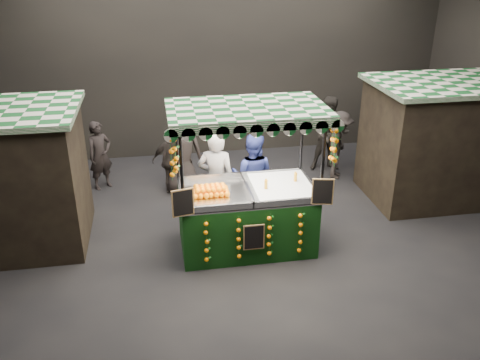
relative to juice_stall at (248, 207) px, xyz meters
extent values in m
plane|color=black|center=(0.05, -0.04, -0.84)|extent=(12.00, 12.00, 0.00)
cube|color=black|center=(0.05, 4.96, 1.66)|extent=(12.00, 0.10, 5.00)
cube|color=black|center=(0.05, -5.04, 1.66)|extent=(12.00, 0.10, 5.00)
cube|color=black|center=(-4.35, 0.96, 0.41)|extent=(2.80, 2.00, 2.50)
cube|color=black|center=(4.45, 1.46, 0.41)|extent=(2.80, 2.00, 2.50)
cube|color=#10491C|center=(4.45, 1.46, 1.71)|extent=(3.00, 2.20, 0.10)
cube|color=black|center=(-0.01, 0.04, -0.29)|extent=(2.39, 1.31, 1.09)
cube|color=silver|center=(-0.01, 0.04, 0.28)|extent=(2.39, 1.31, 0.04)
cylinder|color=black|center=(-1.18, -0.58, 0.47)|extent=(0.05, 0.05, 2.61)
cylinder|color=black|center=(1.15, -0.58, 0.47)|extent=(0.05, 0.05, 2.61)
cylinder|color=black|center=(-1.18, 0.66, 0.47)|extent=(0.05, 0.05, 2.61)
cylinder|color=black|center=(1.15, 0.66, 0.47)|extent=(0.05, 0.05, 2.61)
cube|color=#10491C|center=(-0.01, 0.04, 1.82)|extent=(2.67, 1.58, 0.09)
cube|color=silver|center=(0.64, 0.04, 0.34)|extent=(1.07, 1.18, 0.09)
cube|color=black|center=(-1.19, -0.64, 0.53)|extent=(0.37, 0.10, 0.48)
cube|color=black|center=(1.16, -0.64, 0.53)|extent=(0.37, 0.10, 0.48)
cube|color=black|center=(-0.01, -0.65, -0.24)|extent=(0.37, 0.03, 0.48)
imported|color=gray|center=(-0.45, 0.91, 0.16)|extent=(0.84, 0.69, 2.00)
imported|color=navy|center=(0.32, 1.19, 0.07)|extent=(1.06, 0.95, 1.80)
imported|color=black|center=(-2.83, 3.15, -0.03)|extent=(0.70, 0.65, 1.60)
imported|color=#282420|center=(2.69, 3.26, 0.10)|extent=(0.99, 0.81, 1.87)
imported|color=#2A2522|center=(-1.22, 2.62, -0.07)|extent=(0.95, 0.54, 1.53)
imported|color=black|center=(2.74, 2.78, -0.01)|extent=(1.03, 1.23, 1.65)
imported|color=black|center=(-1.01, 2.58, 0.12)|extent=(0.95, 0.63, 1.91)
camera|label=1|loc=(-1.54, -7.95, 4.26)|focal=37.89mm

